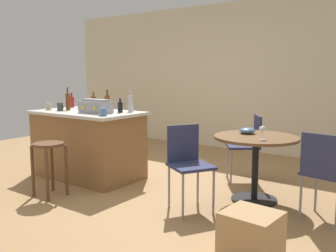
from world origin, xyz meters
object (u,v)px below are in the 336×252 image
object	(u,v)px
wine_glass	(262,130)
bottle_4	(107,103)
cup_0	(103,112)
kitchen_island	(88,144)
cardboard_box	(251,236)
folding_chair_near	(325,170)
folding_chair_far	(248,142)
toolbox	(96,107)
cup_3	(49,106)
serving_bowl	(247,131)
dining_table	(256,152)
cup_1	(60,107)
cup_2	(81,106)
bottle_2	(131,103)
bottle_1	(68,101)
wooden_stool	(49,156)
folding_chair_left	(188,160)
bottle_0	(72,102)
bottle_5	(94,102)
bottle_3	(120,107)

from	to	relation	value
wine_glass	bottle_4	bearing A→B (deg)	-179.76
bottle_4	cup_0	xyz separation A→B (m)	(0.43, -0.50, -0.06)
kitchen_island	wine_glass	xyz separation A→B (m)	(2.38, 0.24, 0.38)
kitchen_island	cardboard_box	world-z (taller)	kitchen_island
folding_chair_near	folding_chair_far	bearing A→B (deg)	142.58
toolbox	cardboard_box	distance (m)	2.71
cup_3	serving_bowl	bearing A→B (deg)	14.39
dining_table	cup_1	bearing A→B (deg)	-167.41
cup_2	cardboard_box	xyz separation A→B (m)	(3.03, -1.01, -0.76)
bottle_2	bottle_1	bearing A→B (deg)	-158.90
cup_0	cup_2	distance (m)	0.97
bottle_1	cup_2	size ratio (longest dim) A/B	2.74
wooden_stool	folding_chair_left	distance (m)	1.63
dining_table	bottle_2	size ratio (longest dim) A/B	3.04
bottle_0	cardboard_box	bearing A→B (deg)	-18.63
kitchen_island	bottle_0	world-z (taller)	bottle_0
bottle_5	cup_1	world-z (taller)	bottle_5
folding_chair_near	bottle_0	world-z (taller)	bottle_0
cup_0	bottle_1	bearing A→B (deg)	166.23
wooden_stool	cup_2	xyz separation A→B (m)	(-0.54, 0.96, 0.48)
bottle_4	cup_1	bearing A→B (deg)	-141.70
bottle_3	kitchen_island	bearing A→B (deg)	-164.47
folding_chair_far	bottle_4	bearing A→B (deg)	-153.22
dining_table	bottle_0	size ratio (longest dim) A/B	4.20
folding_chair_left	cup_0	bearing A→B (deg)	-178.21
dining_table	wine_glass	world-z (taller)	wine_glass
bottle_2	bottle_5	bearing A→B (deg)	177.34
folding_chair_left	bottle_2	distance (m)	1.44
folding_chair_near	cardboard_box	xyz separation A→B (m)	(-0.26, -1.07, -0.32)
dining_table	bottle_1	bearing A→B (deg)	-170.00
bottle_2	kitchen_island	bearing A→B (deg)	-151.64
bottle_1	cardboard_box	size ratio (longest dim) A/B	0.80
folding_chair_near	bottle_3	xyz separation A→B (m)	(-2.52, -0.07, 0.46)
bottle_3	cardboard_box	xyz separation A→B (m)	(2.26, -1.00, -0.79)
kitchen_island	bottle_0	bearing A→B (deg)	156.75
cup_1	wine_glass	world-z (taller)	cup_1
folding_chair_near	cup_2	xyz separation A→B (m)	(-3.29, -0.06, 0.43)
folding_chair_near	wine_glass	size ratio (longest dim) A/B	6.04
dining_table	bottle_0	xyz separation A→B (m)	(-2.88, -0.13, 0.43)
folding_chair_near	toolbox	size ratio (longest dim) A/B	2.06
bottle_2	cup_2	distance (m)	0.83
cup_3	folding_chair_left	bearing A→B (deg)	-1.32
kitchen_island	cup_1	xyz separation A→B (m)	(-0.34, -0.17, 0.50)
bottle_4	serving_bowl	size ratio (longest dim) A/B	1.59
wooden_stool	cup_1	bearing A→B (deg)	132.70
bottle_0	bottle_5	distance (m)	0.43
bottle_5	wine_glass	xyz separation A→B (m)	(2.59, -0.08, -0.16)
folding_chair_left	bottle_1	xyz separation A→B (m)	(-2.10, 0.19, 0.51)
folding_chair_far	cup_2	xyz separation A→B (m)	(-2.14, -0.94, 0.43)
folding_chair_far	cardboard_box	xyz separation A→B (m)	(0.89, -1.95, -0.33)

